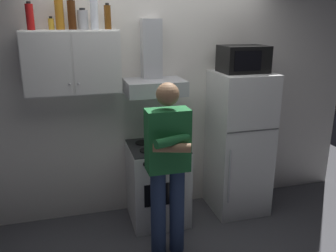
# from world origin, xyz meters

# --- Properties ---
(ground_plane) EXTENTS (7.00, 7.00, 0.00)m
(ground_plane) POSITION_xyz_m (0.00, 0.00, 0.00)
(ground_plane) COLOR #4C4C51
(back_wall_tiled) EXTENTS (4.80, 0.10, 2.70)m
(back_wall_tiled) POSITION_xyz_m (0.00, 0.60, 1.35)
(back_wall_tiled) COLOR silver
(back_wall_tiled) RESTS_ON ground_plane
(upper_cabinet) EXTENTS (0.90, 0.37, 0.60)m
(upper_cabinet) POSITION_xyz_m (-0.85, 0.37, 1.75)
(upper_cabinet) COLOR white
(stove_oven) EXTENTS (0.60, 0.62, 0.87)m
(stove_oven) POSITION_xyz_m (-0.05, 0.25, 0.43)
(stove_oven) COLOR white
(stove_oven) RESTS_ON ground_plane
(range_hood) EXTENTS (0.60, 0.44, 0.75)m
(range_hood) POSITION_xyz_m (-0.05, 0.38, 1.60)
(range_hood) COLOR #B7BABF
(refrigerator) EXTENTS (0.60, 0.62, 1.60)m
(refrigerator) POSITION_xyz_m (0.90, 0.25, 0.80)
(refrigerator) COLOR silver
(refrigerator) RESTS_ON ground_plane
(microwave) EXTENTS (0.48, 0.37, 0.28)m
(microwave) POSITION_xyz_m (0.90, 0.27, 1.74)
(microwave) COLOR black
(microwave) RESTS_ON refrigerator
(person_standing) EXTENTS (0.38, 0.33, 1.64)m
(person_standing) POSITION_xyz_m (-0.10, -0.36, 0.90)
(person_standing) COLOR navy
(person_standing) RESTS_ON ground_plane
(cooking_pot) EXTENTS (0.29, 0.19, 0.10)m
(cooking_pot) POSITION_xyz_m (0.08, 0.13, 0.92)
(cooking_pot) COLOR #B7BABF
(cooking_pot) RESTS_ON stove_oven
(bottle_spice_jar) EXTENTS (0.05, 0.05, 0.12)m
(bottle_spice_jar) POSITION_xyz_m (-1.01, 0.42, 2.10)
(bottle_spice_jar) COLOR gold
(bottle_spice_jar) RESTS_ON upper_cabinet
(bottle_vodka_clear) EXTENTS (0.07, 0.07, 0.31)m
(bottle_vodka_clear) POSITION_xyz_m (-0.62, 0.36, 2.20)
(bottle_vodka_clear) COLOR silver
(bottle_vodka_clear) RESTS_ON upper_cabinet
(bottle_rum_dark) EXTENTS (0.07, 0.07, 0.28)m
(bottle_rum_dark) POSITION_xyz_m (-0.82, 0.38, 2.18)
(bottle_rum_dark) COLOR #47230F
(bottle_rum_dark) RESTS_ON upper_cabinet
(bottle_canister_steel) EXTENTS (0.10, 0.10, 0.19)m
(bottle_canister_steel) POSITION_xyz_m (-0.72, 0.40, 2.14)
(bottle_canister_steel) COLOR #B2B5BA
(bottle_canister_steel) RESTS_ON upper_cabinet
(bottle_soda_red) EXTENTS (0.07, 0.07, 0.25)m
(bottle_soda_red) POSITION_xyz_m (-1.19, 0.36, 2.17)
(bottle_soda_red) COLOR red
(bottle_soda_red) RESTS_ON upper_cabinet
(bottle_liquor_amber) EXTENTS (0.08, 0.08, 0.31)m
(bottle_liquor_amber) POSITION_xyz_m (-0.93, 0.40, 2.20)
(bottle_liquor_amber) COLOR #B7721E
(bottle_liquor_amber) RESTS_ON upper_cabinet
(bottle_beer_brown) EXTENTS (0.06, 0.06, 0.24)m
(bottle_beer_brown) POSITION_xyz_m (-0.49, 0.40, 2.16)
(bottle_beer_brown) COLOR brown
(bottle_beer_brown) RESTS_ON upper_cabinet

